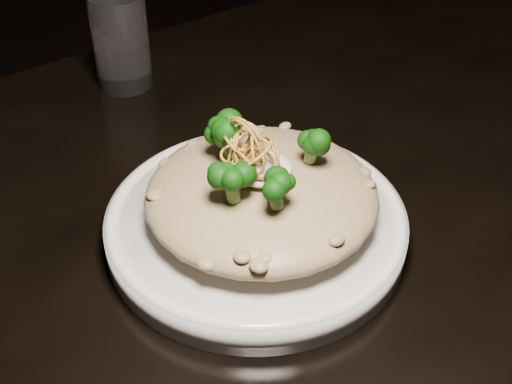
# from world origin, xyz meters

# --- Properties ---
(table) EXTENTS (1.10, 0.80, 0.75)m
(table) POSITION_xyz_m (0.00, 0.00, 0.67)
(table) COLOR black
(table) RESTS_ON ground
(plate) EXTENTS (0.27, 0.27, 0.03)m
(plate) POSITION_xyz_m (-0.07, -0.03, 0.76)
(plate) COLOR white
(plate) RESTS_ON table
(risotto) EXTENTS (0.21, 0.21, 0.05)m
(risotto) POSITION_xyz_m (-0.06, -0.03, 0.80)
(risotto) COLOR brown
(risotto) RESTS_ON plate
(broccoli) EXTENTS (0.11, 0.11, 0.04)m
(broccoli) POSITION_xyz_m (-0.06, -0.03, 0.84)
(broccoli) COLOR black
(broccoli) RESTS_ON risotto
(cheese) EXTENTS (0.05, 0.05, 0.01)m
(cheese) POSITION_xyz_m (-0.06, -0.03, 0.83)
(cheese) COLOR silver
(cheese) RESTS_ON risotto
(shallots) EXTENTS (0.05, 0.05, 0.03)m
(shallots) POSITION_xyz_m (-0.07, -0.02, 0.85)
(shallots) COLOR #92581F
(shallots) RESTS_ON cheese
(drinking_glass) EXTENTS (0.08, 0.08, 0.12)m
(drinking_glass) POSITION_xyz_m (-0.04, 0.30, 0.81)
(drinking_glass) COLOR white
(drinking_glass) RESTS_ON table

